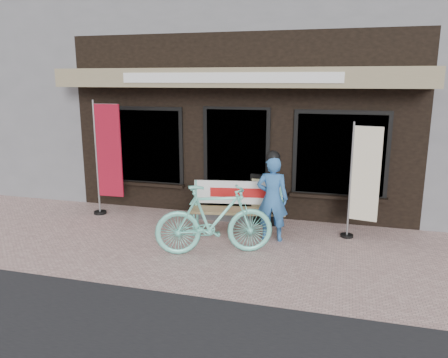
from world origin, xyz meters
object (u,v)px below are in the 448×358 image
(bench, at_px, (238,203))
(menu_stand, at_px, (263,199))
(bicycle, at_px, (214,220))
(nobori_red, at_px, (107,157))
(person, at_px, (272,197))
(nobori_cream, at_px, (363,180))

(bench, bearing_deg, menu_stand, 45.10)
(bicycle, height_order, menu_stand, bicycle)
(bench, relative_size, nobori_red, 0.75)
(person, xyz_separation_m, menu_stand, (-0.30, 0.75, -0.27))
(bench, xyz_separation_m, menu_stand, (0.37, 0.52, -0.04))
(menu_stand, bearing_deg, bench, -119.72)
(nobori_cream, bearing_deg, nobori_red, -170.07)
(menu_stand, bearing_deg, person, -62.79)
(menu_stand, bearing_deg, nobori_cream, -4.19)
(bicycle, height_order, nobori_red, nobori_red)
(bicycle, distance_m, menu_stand, 1.67)
(person, bearing_deg, nobori_cream, 14.43)
(nobori_red, height_order, menu_stand, nobori_red)
(bicycle, relative_size, nobori_cream, 0.92)
(bicycle, height_order, nobori_cream, nobori_cream)
(nobori_cream, xyz_separation_m, menu_stand, (-1.77, 0.31, -0.55))
(bench, bearing_deg, bicycle, -105.49)
(nobori_red, bearing_deg, bicycle, -29.75)
(person, relative_size, nobori_cream, 0.77)
(nobori_cream, distance_m, menu_stand, 1.87)
(bench, xyz_separation_m, bicycle, (-0.11, -1.08, 0.02))
(bench, relative_size, menu_stand, 1.79)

